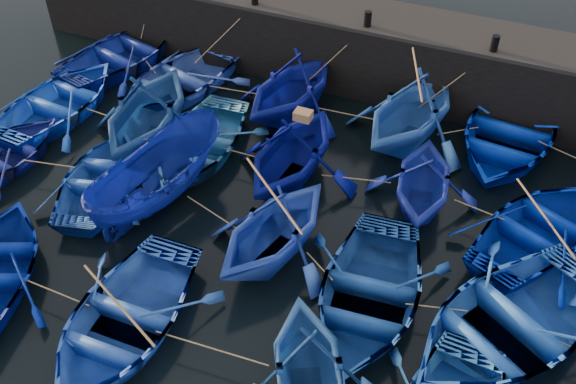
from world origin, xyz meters
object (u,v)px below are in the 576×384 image
at_px(boat_13, 1,155).
at_px(wooden_crate, 303,115).
at_px(boat_8, 198,143).
at_px(boat_0, 123,53).

distance_m(boat_13, wooden_crate, 9.23).
xyz_separation_m(boat_8, boat_13, (-5.14, -2.83, -0.06)).
relative_size(boat_0, wooden_crate, 11.08).
height_order(boat_13, wooden_crate, wooden_crate).
relative_size(boat_0, boat_8, 1.08).
bearing_deg(boat_8, boat_0, 141.06).
bearing_deg(boat_0, boat_8, 159.38).
height_order(boat_0, boat_8, boat_0).
height_order(boat_8, wooden_crate, wooden_crate).
bearing_deg(boat_8, wooden_crate, -4.11).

